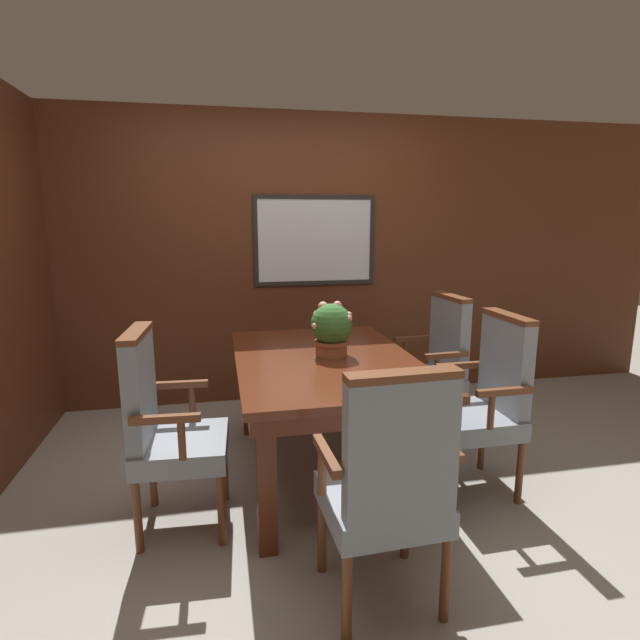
% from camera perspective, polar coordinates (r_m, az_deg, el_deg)
% --- Properties ---
extents(ground_plane, '(14.00, 14.00, 0.00)m').
position_cam_1_polar(ground_plane, '(3.05, 1.17, -19.68)').
color(ground_plane, '#A39E93').
extents(wall_back, '(7.20, 0.08, 2.45)m').
position_cam_1_polar(wall_back, '(4.34, -3.81, 6.82)').
color(wall_back, '#5B2D19').
rests_on(wall_back, ground_plane).
extents(dining_table, '(1.07, 1.60, 0.76)m').
position_cam_1_polar(dining_table, '(3.05, 0.57, -6.05)').
color(dining_table, '#562614').
rests_on(dining_table, ground_plane).
extents(chair_right_far, '(0.49, 0.54, 1.05)m').
position_cam_1_polar(chair_right_far, '(3.68, 12.93, -4.74)').
color(chair_right_far, brown).
rests_on(chair_right_far, ground_plane).
extents(chair_head_near, '(0.53, 0.47, 1.05)m').
position_cam_1_polar(chair_head_near, '(2.08, 7.87, -17.86)').
color(chair_head_near, brown).
rests_on(chair_head_near, ground_plane).
extents(chair_right_near, '(0.46, 0.52, 1.05)m').
position_cam_1_polar(chair_right_near, '(3.08, 18.44, -8.34)').
color(chair_right_near, brown).
rests_on(chair_right_near, ground_plane).
extents(chair_left_near, '(0.48, 0.54, 1.05)m').
position_cam_1_polar(chair_left_near, '(2.69, -17.33, -11.21)').
color(chair_left_near, brown).
rests_on(chair_left_near, ground_plane).
extents(potted_plant, '(0.26, 0.25, 0.33)m').
position_cam_1_polar(potted_plant, '(3.03, 1.30, -0.96)').
color(potted_plant, '#9E5638').
rests_on(potted_plant, dining_table).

